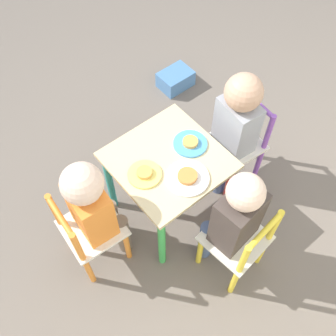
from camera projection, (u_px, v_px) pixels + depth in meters
ground_plane at (168, 209)px, 2.18m from camera, size 6.00×6.00×0.00m
kids_table at (168, 170)px, 1.86m from camera, size 0.49×0.49×0.48m
chair_purple at (238, 144)px, 2.10m from camera, size 0.28×0.28×0.53m
chair_orange at (89, 232)px, 1.81m from camera, size 0.28×0.28×0.53m
chair_yellow at (239, 243)px, 1.78m from camera, size 0.29×0.29×0.53m
child_left at (234, 123)px, 1.91m from camera, size 0.23×0.21×0.76m
child_right at (94, 206)px, 1.67m from camera, size 0.22×0.21×0.74m
child_back at (233, 217)px, 1.66m from camera, size 0.21×0.22×0.74m
plate_left at (190, 143)px, 1.82m from camera, size 0.16×0.16×0.03m
plate_right at (145, 174)px, 1.73m from camera, size 0.15×0.15×0.03m
plate_back at (187, 177)px, 1.72m from camera, size 0.19×0.19×0.03m
storage_bin at (175, 79)px, 2.67m from camera, size 0.22×0.16×0.11m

